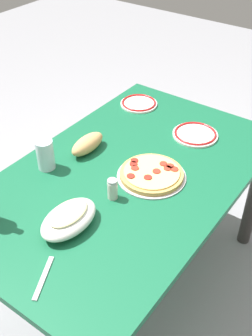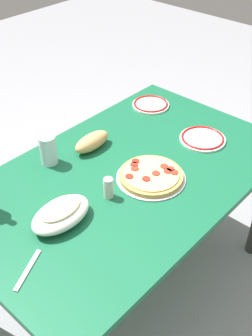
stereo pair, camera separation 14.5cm
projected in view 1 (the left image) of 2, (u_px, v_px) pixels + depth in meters
ground_plane at (126, 283)px, 2.19m from camera, size 8.00×8.00×0.00m
dining_table at (126, 194)px, 1.81m from camera, size 1.42×0.87×0.74m
pepperoni_pizza at (152, 174)px, 1.71m from camera, size 0.29×0.29×0.03m
baked_pasta_dish at (69, 218)px, 1.47m from camera, size 0.24×0.15×0.08m
water_glass at (45, 155)px, 1.73m from camera, size 0.07×0.07×0.13m
side_plate_near at (195, 134)px, 1.96m from camera, size 0.21×0.21×0.02m
side_plate_far at (139, 103)px, 2.19m from camera, size 0.19×0.19×0.02m
bread_loaf at (87, 144)px, 1.84m from camera, size 0.19×0.08×0.07m
spice_shaker at (112, 189)px, 1.59m from camera, size 0.04×0.04×0.09m
fork_right at (43, 278)px, 1.32m from camera, size 0.16×0.09×0.00m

